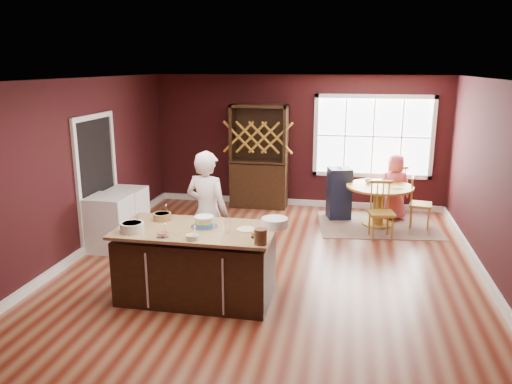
# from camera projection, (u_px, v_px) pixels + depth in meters

# --- Properties ---
(room_shell) EXTENTS (7.00, 7.00, 7.00)m
(room_shell) POSITION_uv_depth(u_px,v_px,m) (271.00, 178.00, 6.95)
(room_shell) COLOR brown
(room_shell) RESTS_ON ground
(window) EXTENTS (2.36, 0.10, 1.66)m
(window) POSITION_uv_depth(u_px,v_px,m) (373.00, 137.00, 9.95)
(window) COLOR white
(window) RESTS_ON room_shell
(doorway) EXTENTS (0.08, 1.26, 2.13)m
(doorway) POSITION_uv_depth(u_px,v_px,m) (98.00, 182.00, 8.15)
(doorway) COLOR white
(doorway) RESTS_ON room_shell
(kitchen_island) EXTENTS (1.96, 1.03, 0.92)m
(kitchen_island) POSITION_uv_depth(u_px,v_px,m) (197.00, 265.00, 6.29)
(kitchen_island) COLOR black
(kitchen_island) RESTS_ON ground
(dining_table) EXTENTS (1.21, 1.21, 0.75)m
(dining_table) POSITION_uv_depth(u_px,v_px,m) (379.00, 197.00, 9.14)
(dining_table) COLOR brown
(dining_table) RESTS_ON ground
(baker) EXTENTS (0.73, 0.57, 1.76)m
(baker) POSITION_uv_depth(u_px,v_px,m) (207.00, 213.00, 6.95)
(baker) COLOR silver
(baker) RESTS_ON ground
(layer_cake) EXTENTS (0.34, 0.34, 0.14)m
(layer_cake) POSITION_uv_depth(u_px,v_px,m) (204.00, 222.00, 6.21)
(layer_cake) COLOR silver
(layer_cake) RESTS_ON kitchen_island
(bowl_blue) EXTENTS (0.29, 0.29, 0.11)m
(bowl_blue) POSITION_uv_depth(u_px,v_px,m) (132.00, 227.00, 6.05)
(bowl_blue) COLOR white
(bowl_blue) RESTS_ON kitchen_island
(bowl_yellow) EXTENTS (0.24, 0.24, 0.09)m
(bowl_yellow) POSITION_uv_depth(u_px,v_px,m) (162.00, 217.00, 6.51)
(bowl_yellow) COLOR #A17840
(bowl_yellow) RESTS_ON kitchen_island
(bowl_pink) EXTENTS (0.14, 0.14, 0.05)m
(bowl_pink) POSITION_uv_depth(u_px,v_px,m) (163.00, 235.00, 5.87)
(bowl_pink) COLOR white
(bowl_pink) RESTS_ON kitchen_island
(bowl_olive) EXTENTS (0.15, 0.15, 0.06)m
(bowl_olive) POSITION_uv_depth(u_px,v_px,m) (192.00, 237.00, 5.78)
(bowl_olive) COLOR #F4EFC9
(bowl_olive) RESTS_ON kitchen_island
(drinking_glass) EXTENTS (0.08, 0.08, 0.17)m
(drinking_glass) POSITION_uv_depth(u_px,v_px,m) (227.00, 227.00, 5.98)
(drinking_glass) COLOR silver
(drinking_glass) RESTS_ON kitchen_island
(dinner_plate) EXTENTS (0.24, 0.24, 0.02)m
(dinner_plate) POSITION_uv_depth(u_px,v_px,m) (246.00, 230.00, 6.11)
(dinner_plate) COLOR beige
(dinner_plate) RESTS_ON kitchen_island
(white_tub) EXTENTS (0.33, 0.33, 0.11)m
(white_tub) POSITION_uv_depth(u_px,v_px,m) (275.00, 223.00, 6.22)
(white_tub) COLOR beige
(white_tub) RESTS_ON kitchen_island
(stoneware_crock) EXTENTS (0.15, 0.15, 0.18)m
(stoneware_crock) POSITION_uv_depth(u_px,v_px,m) (260.00, 236.00, 5.62)
(stoneware_crock) COLOR #4D3920
(stoneware_crock) RESTS_ON kitchen_island
(toy_figurine) EXTENTS (0.05, 0.05, 0.08)m
(toy_figurine) POSITION_uv_depth(u_px,v_px,m) (253.00, 235.00, 5.82)
(toy_figurine) COLOR yellow
(toy_figurine) RESTS_ON kitchen_island
(rug) EXTENTS (2.32, 1.90, 0.01)m
(rug) POSITION_uv_depth(u_px,v_px,m) (377.00, 225.00, 9.27)
(rug) COLOR brown
(rug) RESTS_ON ground
(chair_east) EXTENTS (0.44, 0.46, 0.95)m
(chair_east) POSITION_uv_depth(u_px,v_px,m) (421.00, 202.00, 9.03)
(chair_east) COLOR brown
(chair_east) RESTS_ON ground
(chair_south) EXTENTS (0.48, 0.46, 0.99)m
(chair_south) POSITION_uv_depth(u_px,v_px,m) (382.00, 211.00, 8.44)
(chair_south) COLOR #9B5A26
(chair_south) RESTS_ON ground
(chair_north) EXTENTS (0.55, 0.54, 1.00)m
(chair_north) POSITION_uv_depth(u_px,v_px,m) (392.00, 189.00, 9.86)
(chair_north) COLOR #9C562A
(chair_north) RESTS_ON ground
(seated_woman) EXTENTS (0.68, 0.51, 1.26)m
(seated_woman) POSITION_uv_depth(u_px,v_px,m) (394.00, 187.00, 9.51)
(seated_woman) COLOR #CA4E58
(seated_woman) RESTS_ON ground
(high_chair) EXTENTS (0.51, 0.51, 1.03)m
(high_chair) POSITION_uv_depth(u_px,v_px,m) (339.00, 192.00, 9.57)
(high_chair) COLOR #171A30
(high_chair) RESTS_ON ground
(toddler) EXTENTS (0.18, 0.14, 0.26)m
(toddler) POSITION_uv_depth(u_px,v_px,m) (339.00, 177.00, 9.54)
(toddler) COLOR #8CA5BF
(toddler) RESTS_ON high_chair
(table_plate) EXTENTS (0.20, 0.20, 0.01)m
(table_plate) POSITION_uv_depth(u_px,v_px,m) (397.00, 187.00, 8.92)
(table_plate) COLOR beige
(table_plate) RESTS_ON dining_table
(table_cup) EXTENTS (0.16, 0.16, 0.10)m
(table_cup) POSITION_uv_depth(u_px,v_px,m) (368.00, 181.00, 9.25)
(table_cup) COLOR white
(table_cup) RESTS_ON dining_table
(hutch) EXTENTS (1.16, 0.48, 2.12)m
(hutch) POSITION_uv_depth(u_px,v_px,m) (259.00, 157.00, 10.23)
(hutch) COLOR #35180D
(hutch) RESTS_ON ground
(washer) EXTENTS (0.61, 0.59, 0.89)m
(washer) POSITION_uv_depth(u_px,v_px,m) (110.00, 223.00, 7.93)
(washer) COLOR white
(washer) RESTS_ON ground
(dryer) EXTENTS (0.59, 0.57, 0.86)m
(dryer) POSITION_uv_depth(u_px,v_px,m) (127.00, 213.00, 8.54)
(dryer) COLOR white
(dryer) RESTS_ON ground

